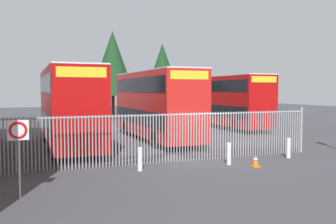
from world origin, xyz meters
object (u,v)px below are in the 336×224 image
object	(u,v)px
traffic_cone_by_gate	(255,160)
double_decker_bus_behind_fence_right	(226,99)
double_decker_bus_behind_fence_left	(155,102)
bollard_near_left	(140,159)
double_decker_bus_near_gate	(68,104)
bollard_near_right	(288,148)
bollard_center_front	(229,154)
speed_limit_sign_post	(18,139)

from	to	relation	value
traffic_cone_by_gate	double_decker_bus_behind_fence_right	bearing A→B (deg)	64.26
double_decker_bus_behind_fence_left	bollard_near_left	bearing A→B (deg)	-112.94
double_decker_bus_near_gate	bollard_near_right	size ratio (longest dim) A/B	11.38
bollard_center_front	speed_limit_sign_post	size ratio (longest dim) A/B	0.40
double_decker_bus_behind_fence_right	bollard_near_left	xyz separation A→B (m)	(-11.82, -13.64, -1.95)
bollard_near_left	traffic_cone_by_gate	distance (m)	4.87
double_decker_bus_behind_fence_left	traffic_cone_by_gate	bearing A→B (deg)	-83.35
double_decker_bus_behind_fence_right	bollard_near_right	world-z (taller)	double_decker_bus_behind_fence_right
double_decker_bus_behind_fence_right	speed_limit_sign_post	xyz separation A→B (m)	(-16.27, -15.91, -0.65)
bollard_near_left	double_decker_bus_behind_fence_left	bearing A→B (deg)	67.06
traffic_cone_by_gate	speed_limit_sign_post	distance (m)	9.41
double_decker_bus_near_gate	bollard_center_front	size ratio (longest dim) A/B	11.38
double_decker_bus_behind_fence_left	bollard_near_left	size ratio (longest dim) A/B	11.38
double_decker_bus_near_gate	traffic_cone_by_gate	bearing A→B (deg)	-51.60
double_decker_bus_behind_fence_right	traffic_cone_by_gate	xyz separation A→B (m)	(-7.07, -14.66, -2.13)
double_decker_bus_behind_fence_right	traffic_cone_by_gate	distance (m)	16.41
speed_limit_sign_post	bollard_near_right	bearing A→B (deg)	11.57
traffic_cone_by_gate	speed_limit_sign_post	world-z (taller)	speed_limit_sign_post
bollard_near_left	bollard_center_front	size ratio (longest dim) A/B	1.00
double_decker_bus_behind_fence_left	bollard_near_right	distance (m)	9.45
speed_limit_sign_post	bollard_center_front	bearing A→B (deg)	13.85
bollard_near_right	traffic_cone_by_gate	world-z (taller)	bollard_near_right
bollard_near_left	double_decker_bus_near_gate	bearing A→B (deg)	104.67
double_decker_bus_near_gate	traffic_cone_by_gate	size ratio (longest dim) A/B	18.32
bollard_near_left	double_decker_bus_behind_fence_right	bearing A→B (deg)	49.08
double_decker_bus_behind_fence_right	speed_limit_sign_post	size ratio (longest dim) A/B	4.50
double_decker_bus_behind_fence_left	bollard_center_front	bearing A→B (deg)	-87.91
double_decker_bus_behind_fence_right	bollard_center_front	distance (m)	16.04
double_decker_bus_behind_fence_right	double_decker_bus_behind_fence_left	bearing A→B (deg)	-148.37
bollard_center_front	traffic_cone_by_gate	world-z (taller)	bollard_center_front
bollard_near_left	traffic_cone_by_gate	bearing A→B (deg)	-12.08
double_decker_bus_behind_fence_left	speed_limit_sign_post	bearing A→B (deg)	-126.65
double_decker_bus_behind_fence_right	bollard_center_front	bearing A→B (deg)	-119.61
double_decker_bus_near_gate	double_decker_bus_behind_fence_left	distance (m)	5.71
bollard_center_front	traffic_cone_by_gate	distance (m)	1.16
double_decker_bus_near_gate	bollard_near_right	world-z (taller)	double_decker_bus_near_gate
double_decker_bus_near_gate	double_decker_bus_behind_fence_right	xyz separation A→B (m)	(13.77, 6.19, 0.00)
double_decker_bus_near_gate	bollard_near_left	world-z (taller)	double_decker_bus_near_gate
bollard_center_front	traffic_cone_by_gate	bearing A→B (deg)	-45.59
double_decker_bus_behind_fence_left	bollard_center_front	size ratio (longest dim) A/B	11.38
bollard_center_front	bollard_near_right	distance (m)	3.49
traffic_cone_by_gate	bollard_near_right	bearing A→B (deg)	23.77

